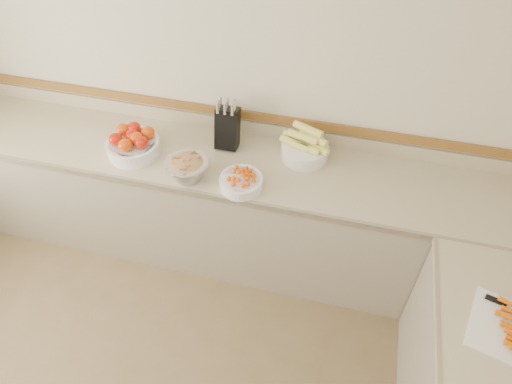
% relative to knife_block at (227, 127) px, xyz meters
% --- Properties ---
extents(back_wall, '(4.00, 0.00, 4.00)m').
position_rel_knife_block_xyz_m(back_wall, '(-0.04, 0.16, 0.26)').
color(back_wall, beige).
rests_on(back_wall, ground_plane).
extents(counter_back, '(4.00, 0.65, 1.08)m').
position_rel_knife_block_xyz_m(counter_back, '(-0.04, -0.16, -0.59)').
color(counter_back, '#BDAD89').
rests_on(counter_back, ground_plane).
extents(knife_block, '(0.15, 0.18, 0.35)m').
position_rel_knife_block_xyz_m(knife_block, '(0.00, 0.00, 0.00)').
color(knife_block, black).
rests_on(knife_block, counter_back).
extents(tomato_bowl, '(0.34, 0.34, 0.17)m').
position_rel_knife_block_xyz_m(tomato_bowl, '(-0.57, -0.23, -0.07)').
color(tomato_bowl, white).
rests_on(tomato_bowl, counter_back).
extents(cherry_tomato_bowl, '(0.26, 0.26, 0.14)m').
position_rel_knife_block_xyz_m(cherry_tomato_bowl, '(0.19, -0.37, -0.10)').
color(cherry_tomato_bowl, white).
rests_on(cherry_tomato_bowl, counter_back).
extents(corn_bowl, '(0.33, 0.30, 0.22)m').
position_rel_knife_block_xyz_m(corn_bowl, '(0.51, 0.00, -0.07)').
color(corn_bowl, white).
rests_on(corn_bowl, counter_back).
extents(rhubarb_bowl, '(0.27, 0.27, 0.15)m').
position_rel_knife_block_xyz_m(rhubarb_bowl, '(-0.15, -0.37, -0.06)').
color(rhubarb_bowl, '#B2B2BA').
rests_on(rhubarb_bowl, counter_back).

